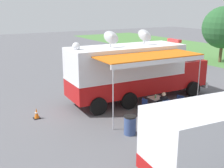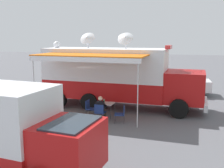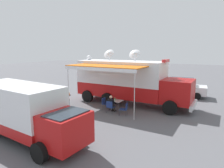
{
  "view_description": "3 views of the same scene",
  "coord_description": "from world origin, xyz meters",
  "px_view_note": "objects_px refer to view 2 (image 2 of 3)",
  "views": [
    {
      "loc": [
        14.03,
        -9.38,
        5.78
      ],
      "look_at": [
        0.04,
        -1.03,
        1.28
      ],
      "focal_mm": 45.1,
      "sensor_mm": 36.0,
      "label": 1
    },
    {
      "loc": [
        15.4,
        4.63,
        4.18
      ],
      "look_at": [
        0.14,
        0.46,
        1.4
      ],
      "focal_mm": 43.32,
      "sensor_mm": 36.0,
      "label": 2
    },
    {
      "loc": [
        14.9,
        6.97,
        4.42
      ],
      "look_at": [
        0.54,
        -0.53,
        1.62
      ],
      "focal_mm": 32.03,
      "sensor_mm": 36.0,
      "label": 3
    }
  ],
  "objects_px": {
    "water_bottle": "(104,101)",
    "folding_chair_at_table": "(100,111)",
    "folding_chair_beside_table": "(90,107)",
    "command_truck": "(117,75)",
    "car_behind_truck": "(180,82)",
    "folding_chair_spare_by_truck": "(122,113)",
    "folding_table": "(106,104)",
    "seated_responder": "(101,107)",
    "trash_bin": "(34,114)",
    "traffic_cone": "(25,96)"
  },
  "relations": [
    {
      "from": "water_bottle",
      "to": "folding_chair_at_table",
      "type": "height_order",
      "value": "water_bottle"
    },
    {
      "from": "folding_chair_beside_table",
      "to": "command_truck",
      "type": "bearing_deg",
      "value": 158.07
    },
    {
      "from": "command_truck",
      "to": "water_bottle",
      "type": "relative_size",
      "value": 42.8
    },
    {
      "from": "command_truck",
      "to": "car_behind_truck",
      "type": "relative_size",
      "value": 2.23
    },
    {
      "from": "folding_chair_spare_by_truck",
      "to": "car_behind_truck",
      "type": "xyz_separation_m",
      "value": [
        -7.69,
        2.57,
        0.37
      ]
    },
    {
      "from": "command_truck",
      "to": "folding_chair_at_table",
      "type": "distance_m",
      "value": 3.24
    },
    {
      "from": "folding_chair_beside_table",
      "to": "folding_table",
      "type": "bearing_deg",
      "value": 101.39
    },
    {
      "from": "water_bottle",
      "to": "seated_responder",
      "type": "bearing_deg",
      "value": 2.12
    },
    {
      "from": "seated_responder",
      "to": "trash_bin",
      "type": "xyz_separation_m",
      "value": [
        1.3,
        -3.07,
        -0.2
      ]
    },
    {
      "from": "folding_chair_beside_table",
      "to": "traffic_cone",
      "type": "relative_size",
      "value": 1.5
    },
    {
      "from": "traffic_cone",
      "to": "folding_chair_spare_by_truck",
      "type": "bearing_deg",
      "value": 67.88
    },
    {
      "from": "folding_chair_at_table",
      "to": "folding_chair_spare_by_truck",
      "type": "xyz_separation_m",
      "value": [
        -0.03,
        1.12,
        0.0
      ]
    },
    {
      "from": "traffic_cone",
      "to": "folding_table",
      "type": "bearing_deg",
      "value": 70.62
    },
    {
      "from": "folding_table",
      "to": "seated_responder",
      "type": "distance_m",
      "value": 0.62
    },
    {
      "from": "trash_bin",
      "to": "traffic_cone",
      "type": "height_order",
      "value": "trash_bin"
    },
    {
      "from": "seated_responder",
      "to": "traffic_cone",
      "type": "bearing_deg",
      "value": -114.4
    },
    {
      "from": "folding_chair_spare_by_truck",
      "to": "folding_chair_beside_table",
      "type": "bearing_deg",
      "value": -107.54
    },
    {
      "from": "folding_table",
      "to": "trash_bin",
      "type": "bearing_deg",
      "value": -58.74
    },
    {
      "from": "folding_chair_spare_by_truck",
      "to": "trash_bin",
      "type": "xyz_separation_m",
      "value": [
        1.14,
        -4.17,
        -0.06
      ]
    },
    {
      "from": "folding_chair_at_table",
      "to": "seated_responder",
      "type": "relative_size",
      "value": 0.7
    },
    {
      "from": "trash_bin",
      "to": "folding_table",
      "type": "bearing_deg",
      "value": 121.26
    },
    {
      "from": "command_truck",
      "to": "trash_bin",
      "type": "relative_size",
      "value": 10.53
    },
    {
      "from": "water_bottle",
      "to": "folding_chair_at_table",
      "type": "xyz_separation_m",
      "value": [
        0.77,
        0.01,
        -0.32
      ]
    },
    {
      "from": "folding_chair_spare_by_truck",
      "to": "traffic_cone",
      "type": "bearing_deg",
      "value": -112.12
    },
    {
      "from": "folding_chair_at_table",
      "to": "car_behind_truck",
      "type": "relative_size",
      "value": 0.2
    },
    {
      "from": "folding_chair_beside_table",
      "to": "folding_chair_spare_by_truck",
      "type": "relative_size",
      "value": 1.0
    },
    {
      "from": "seated_responder",
      "to": "folding_chair_spare_by_truck",
      "type": "bearing_deg",
      "value": 82.04
    },
    {
      "from": "seated_responder",
      "to": "folding_table",
      "type": "bearing_deg",
      "value": 172.98
    },
    {
      "from": "folding_table",
      "to": "folding_chair_spare_by_truck",
      "type": "relative_size",
      "value": 0.96
    },
    {
      "from": "folding_chair_beside_table",
      "to": "folding_chair_spare_by_truck",
      "type": "distance_m",
      "value": 1.97
    },
    {
      "from": "traffic_cone",
      "to": "command_truck",
      "type": "bearing_deg",
      "value": 88.9
    },
    {
      "from": "folding_chair_at_table",
      "to": "trash_bin",
      "type": "xyz_separation_m",
      "value": [
        1.11,
        -3.06,
        -0.06
      ]
    },
    {
      "from": "folding_chair_beside_table",
      "to": "seated_responder",
      "type": "height_order",
      "value": "seated_responder"
    },
    {
      "from": "seated_responder",
      "to": "command_truck",
      "type": "bearing_deg",
      "value": 177.01
    },
    {
      "from": "car_behind_truck",
      "to": "folding_chair_at_table",
      "type": "bearing_deg",
      "value": -25.48
    },
    {
      "from": "folding_chair_spare_by_truck",
      "to": "seated_responder",
      "type": "relative_size",
      "value": 0.7
    },
    {
      "from": "water_bottle",
      "to": "car_behind_truck",
      "type": "relative_size",
      "value": 0.05
    },
    {
      "from": "traffic_cone",
      "to": "water_bottle",
      "type": "bearing_deg",
      "value": 70.11
    },
    {
      "from": "command_truck",
      "to": "folding_table",
      "type": "xyz_separation_m",
      "value": [
        2.1,
        -0.07,
        -1.27
      ]
    },
    {
      "from": "car_behind_truck",
      "to": "water_bottle",
      "type": "bearing_deg",
      "value": -27.98
    },
    {
      "from": "folding_table",
      "to": "folding_chair_spare_by_truck",
      "type": "bearing_deg",
      "value": 53.42
    },
    {
      "from": "seated_responder",
      "to": "folding_chair_beside_table",
      "type": "bearing_deg",
      "value": -119.6
    },
    {
      "from": "water_bottle",
      "to": "folding_chair_beside_table",
      "type": "bearing_deg",
      "value": -79.32
    },
    {
      "from": "folding_chair_beside_table",
      "to": "folding_chair_spare_by_truck",
      "type": "bearing_deg",
      "value": 72.46
    },
    {
      "from": "command_truck",
      "to": "folding_chair_at_table",
      "type": "xyz_separation_m",
      "value": [
        2.9,
        -0.15,
        -1.43
      ]
    },
    {
      "from": "seated_responder",
      "to": "traffic_cone",
      "type": "relative_size",
      "value": 2.16
    },
    {
      "from": "trash_bin",
      "to": "car_behind_truck",
      "type": "height_order",
      "value": "car_behind_truck"
    },
    {
      "from": "folding_table",
      "to": "traffic_cone",
      "type": "bearing_deg",
      "value": -109.38
    },
    {
      "from": "water_bottle",
      "to": "folding_chair_spare_by_truck",
      "type": "distance_m",
      "value": 1.39
    },
    {
      "from": "folding_table",
      "to": "traffic_cone",
      "type": "relative_size",
      "value": 1.44
    }
  ]
}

